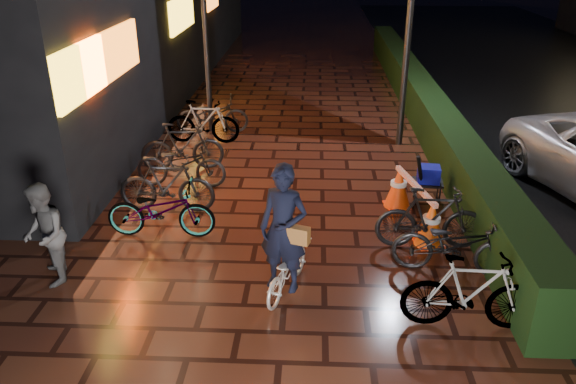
# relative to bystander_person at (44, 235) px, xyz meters

# --- Properties ---
(ground) EXTENTS (80.00, 80.00, 0.00)m
(ground) POSITION_rel_bystander_person_xyz_m (3.43, 0.65, -0.77)
(ground) COLOR #381911
(ground) RESTS_ON ground
(hedge) EXTENTS (0.70, 20.00, 1.00)m
(hedge) POSITION_rel_bystander_person_xyz_m (6.73, 8.65, -0.27)
(hedge) COLOR black
(hedge) RESTS_ON ground
(bystander_person) EXTENTS (0.84, 0.92, 1.54)m
(bystander_person) POSITION_rel_bystander_person_xyz_m (0.00, 0.00, 0.00)
(bystander_person) COLOR #5F5F62
(bystander_person) RESTS_ON ground
(lamp_post_hedge) EXTENTS (0.53, 0.27, 5.63)m
(lamp_post_hedge) POSITION_rel_bystander_person_xyz_m (5.87, 6.26, 2.33)
(lamp_post_hedge) COLOR black
(lamp_post_hedge) RESTS_ON ground
(lamp_post_sf) EXTENTS (0.45, 0.24, 4.82)m
(lamp_post_sf) POSITION_rel_bystander_person_xyz_m (1.13, 7.03, 1.88)
(lamp_post_sf) COLOR black
(lamp_post_sf) RESTS_ON ground
(cyclist) EXTENTS (0.90, 1.45, 1.97)m
(cyclist) POSITION_rel_bystander_person_xyz_m (3.42, -0.12, -0.04)
(cyclist) COLOR silver
(cyclist) RESTS_ON ground
(traffic_barrier) EXTENTS (0.85, 1.92, 0.78)m
(traffic_barrier) POSITION_rel_bystander_person_xyz_m (5.55, 2.07, -0.38)
(traffic_barrier) COLOR #FF540D
(traffic_barrier) RESTS_ON ground
(cart_assembly) EXTENTS (0.62, 0.57, 1.04)m
(cart_assembly) POSITION_rel_bystander_person_xyz_m (5.93, 2.96, -0.24)
(cart_assembly) COLOR black
(cart_assembly) RESTS_ON ground
(parked_bikes_storefront) EXTENTS (2.10, 6.18, 1.06)m
(parked_bikes_storefront) POSITION_rel_bystander_person_xyz_m (1.15, 4.10, -0.27)
(parked_bikes_storefront) COLOR black
(parked_bikes_storefront) RESTS_ON ground
(parked_bikes_hedge) EXTENTS (2.04, 2.56, 1.06)m
(parked_bikes_hedge) POSITION_rel_bystander_person_xyz_m (5.80, 0.35, -0.26)
(parked_bikes_hedge) COLOR black
(parked_bikes_hedge) RESTS_ON ground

